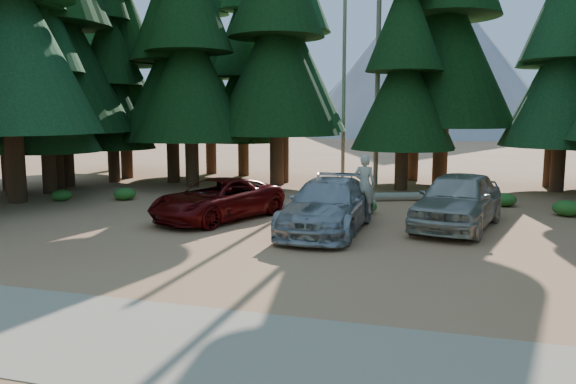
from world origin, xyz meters
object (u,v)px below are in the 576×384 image
Objects in this scene: silver_minivan_right at (458,200)px; silver_minivan_center at (328,206)px; log_left at (323,205)px; log_right at (399,197)px; frisbee_player at (364,184)px; log_mid at (341,193)px; red_pickup at (218,199)px.

silver_minivan_center is at bearing -143.27° from silver_minivan_right.
log_left is at bearing 167.20° from silver_minivan_right.
log_right is at bearing 77.85° from silver_minivan_center.
frisbee_player is (0.97, 1.15, 0.59)m from silver_minivan_center.
silver_minivan_right is (3.94, 1.75, 0.10)m from silver_minivan_center.
log_mid is (-4.97, 5.66, -0.77)m from silver_minivan_right.
red_pickup is 8.42m from log_right.
frisbee_player reaches higher than silver_minivan_center.
silver_minivan_right is at bearing -87.27° from log_right.
log_right is at bearing 67.22° from red_pickup.
red_pickup is at bearing 4.25° from frisbee_player.
log_mid is (-1.02, 7.41, -0.67)m from silver_minivan_center.
frisbee_player is at bearing 50.33° from silver_minivan_center.
silver_minivan_right reaches higher than log_mid.
silver_minivan_right is at bearing 24.62° from silver_minivan_center.
silver_minivan_center is (4.14, -0.84, 0.10)m from red_pickup.
log_left is 1.11× the size of log_mid.
silver_minivan_center reaches higher than red_pickup.
silver_minivan_center is at bearing 50.40° from frisbee_player.
red_pickup is 1.24× the size of log_left.
red_pickup is at bearing -154.46° from log_right.
log_right is (1.59, 6.98, -0.64)m from silver_minivan_center.
log_left is at bearing -54.84° from frisbee_player.
silver_minivan_center is 1.00× the size of log_right.
silver_minivan_center reaches higher than log_mid.
silver_minivan_right is 1.44× the size of log_mid.
log_right reaches higher than log_mid.
frisbee_player reaches higher than log_right.
log_mid is at bearing 63.71° from log_left.
silver_minivan_right is 5.64m from log_left.
silver_minivan_center reaches higher than log_right.
log_left is 3.89m from log_right.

